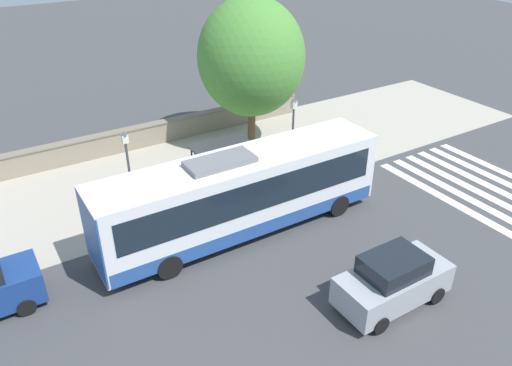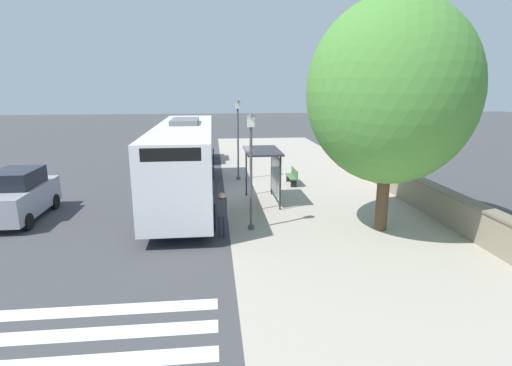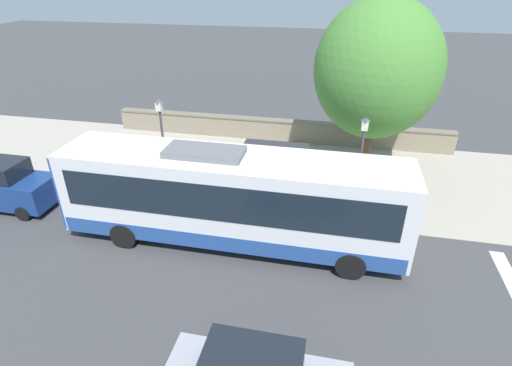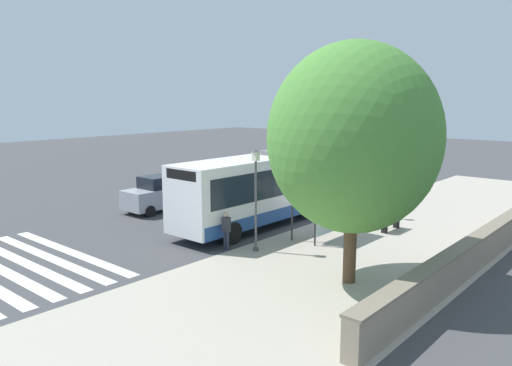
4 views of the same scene
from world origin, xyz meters
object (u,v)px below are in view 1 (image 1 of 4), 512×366
object	(u,v)px
bench	(145,181)
street_lamp_near	(130,173)
parked_car_far_lane	(393,280)
bus_shelter	(220,152)
pedestrian	(315,167)
shade_tree	(251,58)
street_lamp_far	(293,133)
bus	(241,193)

from	to	relation	value
bench	street_lamp_near	size ratio (longest dim) A/B	0.35
parked_car_far_lane	bus_shelter	bearing A→B (deg)	-172.80
street_lamp_near	parked_car_far_lane	xyz separation A→B (m)	(9.25, 5.99, -1.70)
bus_shelter	parked_car_far_lane	distance (m)	10.33
bus_shelter	pedestrian	world-z (taller)	bus_shelter
shade_tree	parked_car_far_lane	distance (m)	14.86
street_lamp_near	street_lamp_far	size ratio (longest dim) A/B	1.04
street_lamp_far	parked_car_far_lane	world-z (taller)	street_lamp_far
street_lamp_near	parked_car_far_lane	distance (m)	11.15
bench	street_lamp_far	xyz separation A→B (m)	(2.91, 6.72, 2.10)
bench	street_lamp_near	xyz separation A→B (m)	(2.86, -1.48, 2.20)
bench	parked_car_far_lane	distance (m)	12.93
bench	parked_car_far_lane	bearing A→B (deg)	20.40
parked_car_far_lane	bench	bearing A→B (deg)	-159.60
bench	shade_tree	xyz separation A→B (m)	(-1.91, 7.29, 4.58)
pedestrian	bus	bearing A→B (deg)	-72.96
street_lamp_near	street_lamp_far	world-z (taller)	street_lamp_near
street_lamp_near	street_lamp_far	bearing A→B (deg)	89.64
pedestrian	street_lamp_far	size ratio (longest dim) A/B	0.38
bench	bus_shelter	bearing A→B (deg)	59.21
shade_tree	street_lamp_far	bearing A→B (deg)	-6.66
bus_shelter	street_lamp_far	xyz separation A→B (m)	(0.99, 3.51, 0.56)
bus	bench	distance (m)	6.18
bus	bus_shelter	world-z (taller)	bus
bus_shelter	parked_car_far_lane	bearing A→B (deg)	7.20
bus	street_lamp_near	bearing A→B (deg)	-126.09
bus_shelter	shade_tree	distance (m)	6.36
bench	street_lamp_far	world-z (taller)	street_lamp_far
bus	bench	world-z (taller)	bus
bus	street_lamp_near	size ratio (longest dim) A/B	2.75
street_lamp_far	shade_tree	size ratio (longest dim) A/B	0.52
bus	shade_tree	world-z (taller)	shade_tree
bus_shelter	street_lamp_near	world-z (taller)	street_lamp_near
bench	bus	bearing A→B (deg)	21.91
street_lamp_near	shade_tree	size ratio (longest dim) A/B	0.55
pedestrian	street_lamp_near	world-z (taller)	street_lamp_near
bus_shelter	bus	bearing A→B (deg)	-14.92
bus_shelter	street_lamp_near	bearing A→B (deg)	-78.69
shade_tree	parked_car_far_lane	world-z (taller)	shade_tree
shade_tree	parked_car_far_lane	xyz separation A→B (m)	(14.02, -2.78, -4.08)
bus_shelter	street_lamp_near	size ratio (longest dim) A/B	0.62
street_lamp_far	shade_tree	world-z (taller)	shade_tree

